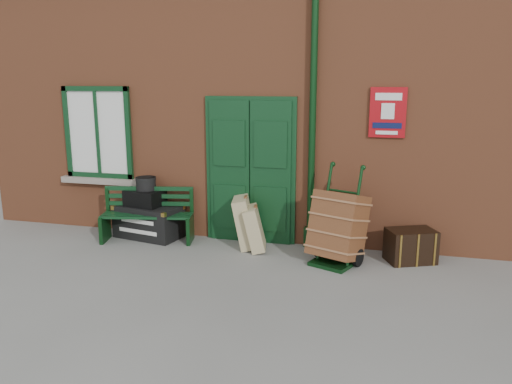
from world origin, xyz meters
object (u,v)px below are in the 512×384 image
(houdini_trunk, at_px, (149,221))
(dark_trunk, at_px, (411,246))
(bench, at_px, (148,213))
(porter_trolley, at_px, (338,227))

(houdini_trunk, distance_m, dark_trunk, 4.06)
(bench, relative_size, dark_trunk, 2.30)
(houdini_trunk, xyz_separation_m, porter_trolley, (3.07, -0.42, 0.26))
(bench, xyz_separation_m, porter_trolley, (3.00, -0.26, 0.08))
(houdini_trunk, bearing_deg, dark_trunk, 9.43)
(houdini_trunk, relative_size, dark_trunk, 1.62)
(bench, height_order, dark_trunk, bench)
(bench, distance_m, porter_trolley, 3.01)
(porter_trolley, height_order, dark_trunk, porter_trolley)
(porter_trolley, xyz_separation_m, dark_trunk, (0.99, 0.30, -0.29))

